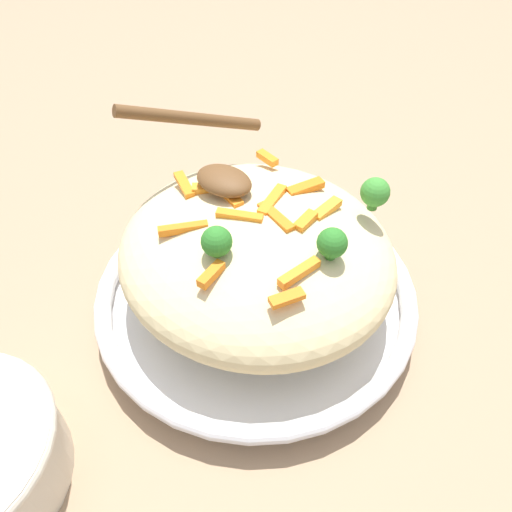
{
  "coord_description": "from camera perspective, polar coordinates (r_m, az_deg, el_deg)",
  "views": [
    {
      "loc": [
        0.19,
        -0.26,
        0.41
      ],
      "look_at": [
        0.0,
        0.0,
        0.08
      ],
      "focal_mm": 34.6,
      "sensor_mm": 36.0,
      "label": 1
    }
  ],
  "objects": [
    {
      "name": "ground_plane",
      "position": [
        0.53,
        0.0,
        -5.94
      ],
      "size": [
        2.4,
        2.4,
        0.0
      ],
      "primitive_type": "plane",
      "color": "#9E7F60"
    },
    {
      "name": "serving_bowl",
      "position": [
        0.51,
        0.0,
        -4.5
      ],
      "size": [
        0.32,
        0.32,
        0.04
      ],
      "color": "silver",
      "rests_on": "ground_plane"
    },
    {
      "name": "pasta_mound",
      "position": [
        0.46,
        0.0,
        0.34
      ],
      "size": [
        0.26,
        0.25,
        0.1
      ],
      "primitive_type": "ellipsoid",
      "color": "beige",
      "rests_on": "serving_bowl"
    },
    {
      "name": "carrot_piece_0",
      "position": [
        0.47,
        -5.45,
        7.77
      ],
      "size": [
        0.03,
        0.03,
        0.01
      ],
      "primitive_type": "cube",
      "rotation": [
        0.0,
        0.0,
        0.67
      ],
      "color": "orange",
      "rests_on": "pasta_mound"
    },
    {
      "name": "carrot_piece_1",
      "position": [
        0.43,
        5.74,
        4.05
      ],
      "size": [
        0.01,
        0.03,
        0.01
      ],
      "primitive_type": "cube",
      "rotation": [
        0.0,
        0.0,
        4.7
      ],
      "color": "orange",
      "rests_on": "pasta_mound"
    },
    {
      "name": "carrot_piece_2",
      "position": [
        0.39,
        5.01,
        -1.91
      ],
      "size": [
        0.02,
        0.04,
        0.01
      ],
      "primitive_type": "cube",
      "rotation": [
        0.0,
        0.0,
        4.46
      ],
      "color": "orange",
      "rests_on": "pasta_mound"
    },
    {
      "name": "carrot_piece_3",
      "position": [
        0.47,
        5.72,
        7.86
      ],
      "size": [
        0.03,
        0.04,
        0.01
      ],
      "primitive_type": "cube",
      "rotation": [
        0.0,
        0.0,
        4.27
      ],
      "color": "orange",
      "rests_on": "pasta_mound"
    },
    {
      "name": "carrot_piece_4",
      "position": [
        0.45,
        2.13,
        6.33
      ],
      "size": [
        0.02,
        0.04,
        0.01
      ],
      "primitive_type": "cube",
      "rotation": [
        0.0,
        0.0,
        1.73
      ],
      "color": "orange",
      "rests_on": "pasta_mound"
    },
    {
      "name": "carrot_piece_5",
      "position": [
        0.43,
        -1.92,
        4.68
      ],
      "size": [
        0.04,
        0.02,
        0.01
      ],
      "primitive_type": "cube",
      "rotation": [
        0.0,
        0.0,
        3.55
      ],
      "color": "orange",
      "rests_on": "pasta_mound"
    },
    {
      "name": "carrot_piece_6",
      "position": [
        0.51,
        1.31,
        11.26
      ],
      "size": [
        0.03,
        0.01,
        0.01
      ],
      "primitive_type": "cube",
      "rotation": [
        0.0,
        0.0,
        6.04
      ],
      "color": "orange",
      "rests_on": "pasta_mound"
    },
    {
      "name": "carrot_piece_7",
      "position": [
        0.43,
        -8.42,
        3.18
      ],
      "size": [
        0.03,
        0.04,
        0.01
      ],
      "primitive_type": "cube",
      "rotation": [
        0.0,
        0.0,
        3.97
      ],
      "color": "orange",
      "rests_on": "pasta_mound"
    },
    {
      "name": "carrot_piece_8",
      "position": [
        0.48,
        -8.42,
        8.09
      ],
      "size": [
        0.04,
        0.03,
        0.01
      ],
      "primitive_type": "cube",
      "rotation": [
        0.0,
        0.0,
        5.75
      ],
      "color": "orange",
      "rests_on": "pasta_mound"
    },
    {
      "name": "carrot_piece_9",
      "position": [
        0.45,
        8.15,
        5.37
      ],
      "size": [
        0.01,
        0.04,
        0.01
      ],
      "primitive_type": "cube",
      "rotation": [
        0.0,
        0.0,
        4.59
      ],
      "color": "orange",
      "rests_on": "pasta_mound"
    },
    {
      "name": "carrot_piece_10",
      "position": [
        0.45,
        -2.81,
        6.67
      ],
      "size": [
        0.03,
        0.02,
        0.01
      ],
      "primitive_type": "cube",
      "rotation": [
        0.0,
        0.0,
        5.9
      ],
      "color": "orange",
      "rests_on": "pasta_mound"
    },
    {
      "name": "carrot_piece_11",
      "position": [
        0.37,
        3.6,
        -4.85
      ],
      "size": [
        0.02,
        0.03,
        0.01
      ],
      "primitive_type": "cube",
      "rotation": [
        0.0,
        0.0,
        1.04
      ],
      "color": "orange",
      "rests_on": "pasta_mound"
    },
    {
      "name": "carrot_piece_12",
      "position": [
        0.39,
        -5.2,
        -2.11
      ],
      "size": [
        0.01,
        0.03,
        0.01
      ],
      "primitive_type": "cube",
      "rotation": [
        0.0,
        0.0,
        1.62
      ],
      "color": "orange",
      "rests_on": "pasta_mound"
    },
    {
      "name": "carrot_piece_13",
      "position": [
        0.43,
        2.31,
        4.56
      ],
      "size": [
        0.04,
        0.02,
        0.01
      ],
      "primitive_type": "cube",
      "rotation": [
        0.0,
        0.0,
        2.82
      ],
      "color": "orange",
      "rests_on": "pasta_mound"
    },
    {
      "name": "broccoli_floret_0",
      "position": [
        0.4,
        8.69,
        1.34
      ],
      "size": [
        0.03,
        0.03,
        0.03
      ],
      "color": "#296820",
      "rests_on": "pasta_mound"
    },
    {
      "name": "broccoli_floret_1",
      "position": [
        0.45,
        13.6,
        7.14
      ],
      "size": [
        0.03,
        0.03,
        0.03
      ],
      "color": "#377928",
      "rests_on": "pasta_mound"
    },
    {
      "name": "broccoli_floret_2",
      "position": [
        0.4,
        -4.97,
        1.85
      ],
      "size": [
        0.03,
        0.03,
        0.03
      ],
      "color": "#296820",
      "rests_on": "pasta_mound"
    },
    {
      "name": "serving_spoon",
      "position": [
        0.47,
        -5.06,
        11.23
      ],
      "size": [
        0.13,
        0.14,
        0.07
      ],
      "color": "brown",
      "rests_on": "pasta_mound"
    }
  ]
}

